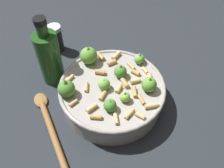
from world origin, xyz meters
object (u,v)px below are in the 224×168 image
object	(u,v)px
pepper_shaker	(56,38)
olive_oil_bottle	(49,57)
wooden_spoon	(49,123)
cooking_pan	(111,92)

from	to	relation	value
pepper_shaker	olive_oil_bottle	bearing A→B (deg)	148.07
pepper_shaker	wooden_spoon	xyz separation A→B (m)	(-0.25, 0.15, -0.04)
cooking_pan	olive_oil_bottle	world-z (taller)	olive_oil_bottle
cooking_pan	pepper_shaker	size ratio (longest dim) A/B	3.00
pepper_shaker	wooden_spoon	distance (m)	0.30
cooking_pan	wooden_spoon	distance (m)	0.18
cooking_pan	wooden_spoon	size ratio (longest dim) A/B	1.11
cooking_pan	wooden_spoon	bearing A→B (deg)	79.59
cooking_pan	olive_oil_bottle	bearing A→B (deg)	27.48
wooden_spoon	pepper_shaker	bearing A→B (deg)	-31.71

